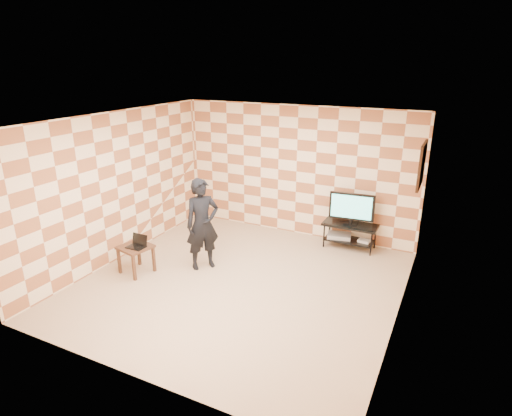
{
  "coord_description": "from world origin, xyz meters",
  "views": [
    {
      "loc": [
        3.01,
        -5.56,
        3.55
      ],
      "look_at": [
        0.0,
        0.6,
        1.15
      ],
      "focal_mm": 30.0,
      "sensor_mm": 36.0,
      "label": 1
    }
  ],
  "objects_px": {
    "tv_stand": "(350,230)",
    "person": "(202,224)",
    "side_table": "(136,251)",
    "tv": "(352,207)"
  },
  "relations": [
    {
      "from": "tv_stand",
      "to": "side_table",
      "type": "bearing_deg",
      "value": -139.21
    },
    {
      "from": "tv_stand",
      "to": "person",
      "type": "bearing_deg",
      "value": -137.59
    },
    {
      "from": "tv",
      "to": "person",
      "type": "distance_m",
      "value": 2.9
    },
    {
      "from": "tv",
      "to": "person",
      "type": "bearing_deg",
      "value": -137.63
    },
    {
      "from": "tv_stand",
      "to": "person",
      "type": "relative_size",
      "value": 0.64
    },
    {
      "from": "tv",
      "to": "side_table",
      "type": "bearing_deg",
      "value": -139.24
    },
    {
      "from": "side_table",
      "to": "tv",
      "type": "bearing_deg",
      "value": 40.76
    },
    {
      "from": "side_table",
      "to": "person",
      "type": "bearing_deg",
      "value": 36.78
    },
    {
      "from": "side_table",
      "to": "person",
      "type": "height_order",
      "value": "person"
    },
    {
      "from": "tv",
      "to": "side_table",
      "type": "relative_size",
      "value": 1.46
    }
  ]
}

